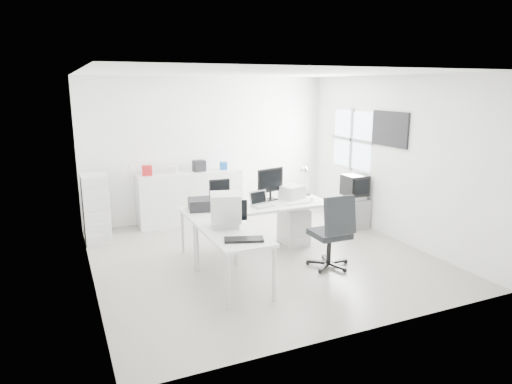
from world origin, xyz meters
name	(u,v)px	position (x,y,z in m)	size (l,w,h in m)	color
floor	(261,256)	(0.00, 0.00, 0.00)	(5.00, 5.00, 0.01)	beige
ceiling	(262,73)	(0.00, 0.00, 2.80)	(5.00, 5.00, 0.01)	white
back_wall	(210,149)	(0.00, 2.50, 1.40)	(5.00, 0.02, 2.80)	white
left_wall	(85,183)	(-2.50, 0.00, 1.40)	(0.02, 5.00, 2.80)	white
right_wall	(393,159)	(2.50, 0.00, 1.40)	(0.02, 5.00, 2.80)	white
window	(352,140)	(2.48, 1.20, 1.60)	(0.02, 1.20, 1.10)	white
wall_picture	(390,129)	(2.47, 0.10, 1.90)	(0.04, 0.90, 0.60)	black
main_desk	(257,228)	(0.07, 0.31, 0.38)	(2.40, 0.80, 0.75)	silver
side_desk	(233,258)	(-0.78, -0.79, 0.38)	(0.70, 1.40, 0.75)	silver
drawer_pedestal	(294,226)	(0.77, 0.36, 0.30)	(0.40, 0.50, 0.60)	silver
inkjet_printer	(205,204)	(-0.78, 0.41, 0.84)	(0.49, 0.38, 0.17)	black
lcd_monitor_small	(220,193)	(-0.48, 0.56, 0.96)	(0.34, 0.19, 0.42)	black
lcd_monitor_large	(270,184)	(0.42, 0.56, 1.02)	(0.52, 0.21, 0.54)	black
laptop	(263,200)	(0.12, 0.21, 0.86)	(0.34, 0.35, 0.22)	#B7B7BA
white_keyboard	(297,203)	(0.72, 0.16, 0.76)	(0.43, 0.13, 0.02)	silver
white_mouse	(312,199)	(1.02, 0.21, 0.78)	(0.06, 0.06, 0.06)	silver
laser_printer	(292,192)	(0.82, 0.53, 0.86)	(0.37, 0.32, 0.21)	silver
desk_lamp	(308,181)	(1.17, 0.61, 1.00)	(0.17, 0.17, 0.50)	silver
crt_monitor	(226,209)	(-0.78, -0.54, 0.99)	(0.42, 0.42, 0.48)	#B7B7BA
black_keyboard	(244,240)	(-0.78, -1.19, 0.77)	(0.49, 0.19, 0.03)	black
office_chair	(330,230)	(0.75, -0.78, 0.57)	(0.65, 0.65, 1.13)	#25282A
tv_cabinet	(353,213)	(2.22, 0.68, 0.28)	(0.51, 0.41, 0.55)	gray
crt_tv	(355,187)	(2.22, 0.68, 0.78)	(0.50, 0.48, 0.45)	black
sideboard	(190,197)	(-0.50, 2.24, 0.50)	(2.01, 0.50, 1.00)	silver
clutter_box_a	(147,170)	(-1.30, 2.24, 1.10)	(0.18, 0.16, 0.18)	#AE181A
clutter_box_b	(174,170)	(-0.80, 2.24, 1.07)	(0.13, 0.12, 0.13)	silver
clutter_box_c	(199,166)	(-0.30, 2.24, 1.11)	(0.22, 0.20, 0.22)	black
clutter_box_d	(224,166)	(0.20, 2.24, 1.08)	(0.15, 0.13, 0.15)	#16519E
clutter_bottle	(130,170)	(-1.60, 2.28, 1.11)	(0.07, 0.07, 0.22)	silver
filing_cabinet	(96,208)	(-2.28, 1.76, 0.59)	(0.42, 0.49, 1.19)	silver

